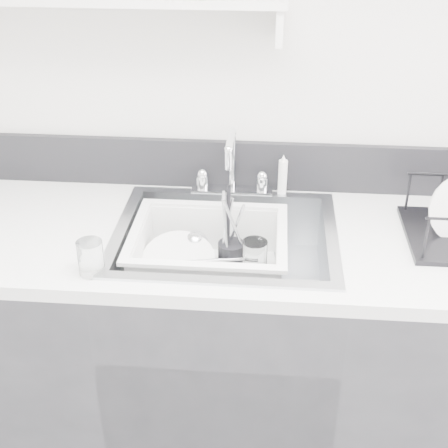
{
  "coord_description": "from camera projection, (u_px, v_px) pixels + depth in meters",
  "views": [
    {
      "loc": [
        0.12,
        -0.34,
        1.84
      ],
      "look_at": [
        0.0,
        1.14,
        0.98
      ],
      "focal_mm": 50.0,
      "sensor_mm": 36.0,
      "label": 1
    }
  ],
  "objects": [
    {
      "name": "sink",
      "position": [
        225.0,
        260.0,
        1.84
      ],
      "size": [
        0.64,
        0.52,
        0.2
      ],
      "primitive_type": null,
      "color": "silver",
      "rests_on": "counter_run"
    },
    {
      "name": "bowl_small",
      "position": [
        259.0,
        287.0,
        1.79
      ],
      "size": [
        0.12,
        0.12,
        0.04
      ],
      "primitive_type": "imported",
      "rotation": [
        0.0,
        0.0,
        0.04
      ],
      "color": "white",
      "rests_on": "wash_tub"
    },
    {
      "name": "tumbler_in_tub",
      "position": [
        255.0,
        257.0,
        1.86
      ],
      "size": [
        0.1,
        0.1,
        0.11
      ],
      "primitive_type": "cylinder",
      "rotation": [
        0.0,
        0.0,
        -0.32
      ],
      "color": "white",
      "rests_on": "wash_tub"
    },
    {
      "name": "counter_run",
      "position": [
        225.0,
        355.0,
        2.02
      ],
      "size": [
        3.2,
        0.62,
        0.92
      ],
      "color": "#29292C",
      "rests_on": "ground"
    },
    {
      "name": "tumbler_counter",
      "position": [
        91.0,
        258.0,
        1.59
      ],
      "size": [
        0.09,
        0.09,
        0.09
      ],
      "primitive_type": "cylinder",
      "rotation": [
        0.0,
        0.0,
        0.33
      ],
      "color": "white",
      "rests_on": "counter_run"
    },
    {
      "name": "ladle",
      "position": [
        205.0,
        262.0,
        1.86
      ],
      "size": [
        0.25,
        0.32,
        0.09
      ],
      "primitive_type": null,
      "rotation": [
        0.0,
        0.0,
        -1.05
      ],
      "color": "silver",
      "rests_on": "wash_tub"
    },
    {
      "name": "backsplash",
      "position": [
        233.0,
        165.0,
        2.01
      ],
      "size": [
        3.2,
        0.02,
        0.16
      ],
      "primitive_type": "cube",
      "color": "black",
      "rests_on": "counter_run"
    },
    {
      "name": "plate_stack",
      "position": [
        182.0,
        270.0,
        1.85
      ],
      "size": [
        0.27,
        0.26,
        0.1
      ],
      "rotation": [
        0.0,
        0.0,
        -0.18
      ],
      "color": "white",
      "rests_on": "wash_tub"
    },
    {
      "name": "faucet",
      "position": [
        232.0,
        177.0,
        1.97
      ],
      "size": [
        0.26,
        0.18,
        0.23
      ],
      "color": "silver",
      "rests_on": "counter_run"
    },
    {
      "name": "side_sprayer",
      "position": [
        283.0,
        175.0,
        1.96
      ],
      "size": [
        0.03,
        0.03,
        0.14
      ],
      "primitive_type": "cylinder",
      "color": "white",
      "rests_on": "counter_run"
    },
    {
      "name": "wash_tub",
      "position": [
        209.0,
        256.0,
        1.83
      ],
      "size": [
        0.5,
        0.43,
        0.18
      ],
      "primitive_type": null,
      "rotation": [
        0.0,
        0.0,
        0.14
      ],
      "color": "white",
      "rests_on": "sink"
    },
    {
      "name": "wall_shelf",
      "position": [
        106.0,
        1.0,
        1.72
      ],
      "size": [
        1.0,
        0.16,
        0.12
      ],
      "color": "silver",
      "rests_on": "room_shell"
    },
    {
      "name": "utensil_cup",
      "position": [
        231.0,
        255.0,
        1.87
      ],
      "size": [
        0.08,
        0.08,
        0.27
      ],
      "rotation": [
        0.0,
        0.0,
        -0.32
      ],
      "color": "black",
      "rests_on": "wash_tub"
    },
    {
      "name": "room_shell",
      "position": [
        169.0,
        21.0,
        0.71
      ],
      "size": [
        3.5,
        3.0,
        2.6
      ],
      "color": "silver",
      "rests_on": "ground"
    }
  ]
}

